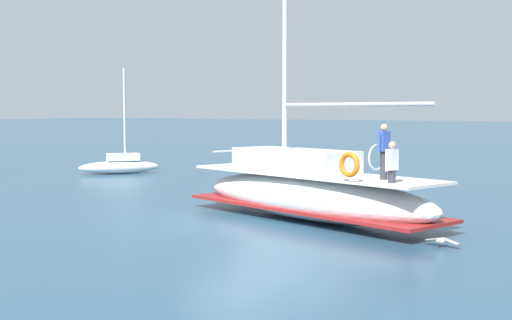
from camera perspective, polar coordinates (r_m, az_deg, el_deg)
name	(u,v)px	position (r m, az deg, el deg)	size (l,w,h in m)	color
ground_plane	(228,223)	(21.01, -2.30, -5.26)	(400.00, 400.00, 0.00)	#284C66
main_sailboat	(309,190)	(21.74, 4.38, -2.52)	(5.25, 9.87, 13.72)	silver
moored_cutter_left	(120,165)	(37.88, -11.21, -0.40)	(4.03, 3.46, 5.69)	silver
seagull	(442,241)	(18.00, 15.16, -6.47)	(0.48, 0.93, 0.16)	silver
mooring_buoy	(391,189)	(28.74, 11.09, -2.37)	(0.68, 0.68, 0.94)	silver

